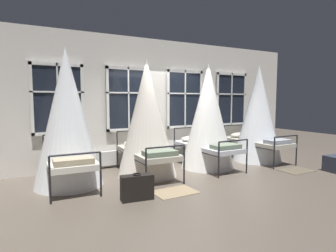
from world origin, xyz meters
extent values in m
plane|color=brown|center=(0.00, 0.00, 0.00)|extent=(20.95, 20.95, 0.00)
cube|color=silver|center=(0.00, 1.13, 1.68)|extent=(9.29, 0.10, 3.35)
cube|color=black|center=(-2.56, 1.02, 1.74)|extent=(1.17, 0.02, 1.64)
cube|color=silver|center=(-2.56, 1.02, 0.96)|extent=(1.17, 0.06, 0.07)
cube|color=silver|center=(-2.56, 1.02, 2.53)|extent=(1.17, 0.06, 0.07)
cube|color=silver|center=(-3.11, 1.02, 1.74)|extent=(0.07, 0.06, 1.64)
cube|color=silver|center=(-2.01, 1.02, 1.74)|extent=(0.07, 0.06, 1.64)
cube|color=silver|center=(-2.56, 1.02, 1.74)|extent=(0.04, 0.06, 1.64)
cube|color=silver|center=(-2.56, 1.02, 1.91)|extent=(1.17, 0.06, 0.04)
cube|color=black|center=(-0.85, 1.02, 1.74)|extent=(1.17, 0.02, 1.64)
cube|color=silver|center=(-0.85, 1.02, 0.96)|extent=(1.17, 0.06, 0.07)
cube|color=silver|center=(-0.85, 1.02, 2.53)|extent=(1.17, 0.06, 0.07)
cube|color=silver|center=(-1.40, 1.02, 1.74)|extent=(0.07, 0.06, 1.64)
cube|color=silver|center=(-0.30, 1.02, 1.74)|extent=(0.07, 0.06, 1.64)
cube|color=silver|center=(-0.85, 1.02, 1.74)|extent=(0.04, 0.06, 1.64)
cube|color=silver|center=(-0.85, 1.02, 1.91)|extent=(1.17, 0.06, 0.04)
cube|color=black|center=(0.85, 1.02, 1.74)|extent=(1.17, 0.02, 1.64)
cube|color=silver|center=(0.85, 1.02, 0.96)|extent=(1.17, 0.06, 0.07)
cube|color=silver|center=(0.85, 1.02, 2.53)|extent=(1.17, 0.06, 0.07)
cube|color=silver|center=(0.30, 1.02, 1.74)|extent=(0.07, 0.06, 1.64)
cube|color=silver|center=(1.40, 1.02, 1.74)|extent=(0.07, 0.06, 1.64)
cube|color=silver|center=(0.85, 1.02, 1.74)|extent=(0.04, 0.06, 1.64)
cube|color=silver|center=(0.85, 1.02, 1.91)|extent=(1.17, 0.06, 0.04)
cube|color=black|center=(2.56, 1.02, 1.74)|extent=(1.17, 0.02, 1.64)
cube|color=silver|center=(2.56, 1.02, 0.96)|extent=(1.17, 0.06, 0.07)
cube|color=silver|center=(2.56, 1.02, 2.53)|extent=(1.17, 0.06, 0.07)
cube|color=silver|center=(2.01, 1.02, 1.74)|extent=(0.07, 0.06, 1.64)
cube|color=silver|center=(3.11, 1.02, 1.74)|extent=(0.07, 0.06, 1.64)
cube|color=silver|center=(2.56, 1.02, 1.74)|extent=(0.04, 0.06, 1.64)
cube|color=silver|center=(2.56, 1.02, 1.91)|extent=(1.17, 0.06, 0.04)
cube|color=silver|center=(0.00, 1.00, 0.25)|extent=(5.72, 0.10, 0.36)
cylinder|color=black|center=(-2.92, 0.94, 0.47)|extent=(0.04, 0.04, 0.93)
cylinder|color=black|center=(-2.08, 0.92, 0.47)|extent=(0.04, 0.04, 0.93)
cylinder|color=black|center=(-2.97, -0.98, 0.40)|extent=(0.04, 0.04, 0.80)
cylinder|color=black|center=(-2.13, -1.01, 0.40)|extent=(0.04, 0.04, 0.80)
cylinder|color=black|center=(-2.94, -0.02, 0.48)|extent=(0.09, 1.93, 0.03)
cylinder|color=black|center=(-2.10, -0.04, 0.48)|extent=(0.09, 1.93, 0.03)
cylinder|color=black|center=(-2.50, 0.93, 0.93)|extent=(0.84, 0.06, 0.03)
cylinder|color=black|center=(-2.55, -1.00, 0.80)|extent=(0.84, 0.06, 0.03)
cube|color=silver|center=(-2.52, -0.03, 0.53)|extent=(0.91, 1.97, 0.11)
ellipsoid|color=#B7B2A3|center=(-2.50, 0.69, 0.65)|extent=(0.65, 0.42, 0.14)
cube|color=tan|center=(-2.54, -0.74, 0.63)|extent=(0.70, 0.38, 0.10)
cone|color=white|center=(-2.52, -0.03, 1.38)|extent=(1.36, 1.36, 2.76)
cylinder|color=black|center=(-1.21, 0.89, 0.47)|extent=(0.04, 0.04, 0.93)
cylinder|color=black|center=(-0.38, 0.87, 0.47)|extent=(0.04, 0.04, 0.93)
cylinder|color=black|center=(-1.27, -1.04, 0.40)|extent=(0.04, 0.04, 0.80)
cylinder|color=black|center=(-0.43, -1.06, 0.40)|extent=(0.04, 0.04, 0.80)
cylinder|color=black|center=(-1.24, -0.08, 0.48)|extent=(0.08, 1.93, 0.03)
cylinder|color=black|center=(-0.40, -0.10, 0.48)|extent=(0.08, 1.93, 0.03)
cylinder|color=black|center=(-0.80, 0.88, 0.93)|extent=(0.84, 0.05, 0.03)
cylinder|color=black|center=(-0.85, -1.05, 0.80)|extent=(0.84, 0.05, 0.03)
cube|color=#B7B2A3|center=(-0.82, -0.09, 0.53)|extent=(0.91, 1.97, 0.11)
ellipsoid|color=beige|center=(-0.80, 0.64, 0.65)|extent=(0.65, 0.42, 0.14)
cube|color=slate|center=(-0.84, -0.79, 0.63)|extent=(0.70, 0.38, 0.10)
cone|color=silver|center=(-0.82, -0.09, 1.31)|extent=(1.36, 1.36, 2.63)
cylinder|color=black|center=(0.43, 0.88, 0.47)|extent=(0.04, 0.04, 0.93)
cylinder|color=black|center=(1.27, 0.89, 0.47)|extent=(0.04, 0.04, 0.93)
cylinder|color=black|center=(0.46, -1.05, 0.40)|extent=(0.04, 0.04, 0.80)
cylinder|color=black|center=(1.30, -1.04, 0.40)|extent=(0.04, 0.04, 0.80)
cylinder|color=black|center=(0.45, -0.09, 0.48)|extent=(0.07, 1.93, 0.03)
cylinder|color=black|center=(1.29, -0.07, 0.48)|extent=(0.07, 1.93, 0.03)
cylinder|color=black|center=(0.85, 0.88, 0.93)|extent=(0.84, 0.05, 0.03)
cylinder|color=black|center=(0.88, -1.05, 0.80)|extent=(0.84, 0.05, 0.03)
cube|color=silver|center=(0.87, -0.08, 0.53)|extent=(0.89, 1.96, 0.11)
ellipsoid|color=beige|center=(0.85, 0.64, 0.65)|extent=(0.65, 0.41, 0.14)
cube|color=slate|center=(0.88, -0.79, 0.63)|extent=(0.69, 0.37, 0.10)
cone|color=white|center=(0.87, -0.08, 1.32)|extent=(1.36, 1.36, 2.64)
cylinder|color=black|center=(2.17, 0.87, 0.47)|extent=(0.04, 0.04, 0.93)
cylinder|color=black|center=(3.01, 0.87, 0.47)|extent=(0.04, 0.04, 0.93)
cylinder|color=black|center=(2.18, -1.06, 0.40)|extent=(0.04, 0.04, 0.80)
cylinder|color=black|center=(3.02, -1.06, 0.40)|extent=(0.04, 0.04, 0.80)
cylinder|color=black|center=(2.18, -0.10, 0.48)|extent=(0.04, 1.93, 0.03)
cylinder|color=black|center=(3.02, -0.09, 0.48)|extent=(0.04, 1.93, 0.03)
cylinder|color=black|center=(2.59, 0.87, 0.93)|extent=(0.84, 0.04, 0.03)
cylinder|color=black|center=(2.60, -1.06, 0.80)|extent=(0.84, 0.04, 0.03)
cube|color=#B7B2A3|center=(2.60, -0.09, 0.53)|extent=(0.87, 1.96, 0.11)
ellipsoid|color=#B7B2A3|center=(2.59, 0.63, 0.65)|extent=(0.64, 0.40, 0.14)
cube|color=#8C939E|center=(2.60, -0.80, 0.63)|extent=(0.69, 0.36, 0.10)
cone|color=white|center=(2.60, -0.09, 1.34)|extent=(1.36, 1.36, 2.68)
cube|color=#8E7A5B|center=(-0.85, -1.43, 0.01)|extent=(0.82, 0.59, 0.01)
cube|color=brown|center=(2.56, -1.43, 0.01)|extent=(0.81, 0.58, 0.01)
cube|color=black|center=(-1.63, -1.48, 0.22)|extent=(0.58, 0.26, 0.44)
cube|color=tan|center=(-1.62, -1.37, 0.22)|extent=(0.50, 0.07, 0.03)
torus|color=black|center=(-1.63, -1.48, 0.46)|extent=(0.16, 0.16, 0.02)
camera|label=1|loc=(-3.38, -5.90, 1.72)|focal=30.11mm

